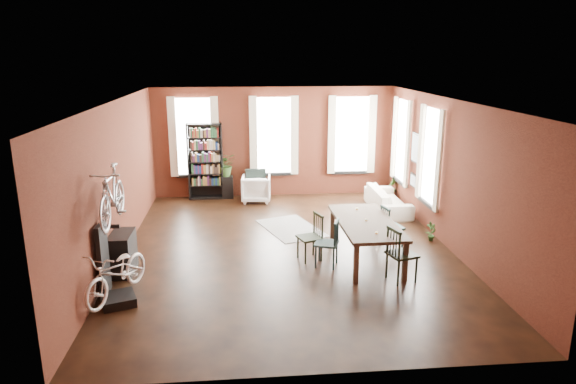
{
  "coord_description": "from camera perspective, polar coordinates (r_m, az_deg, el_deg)",
  "views": [
    {
      "loc": [
        -0.95,
        -10.38,
        4.12
      ],
      "look_at": [
        0.06,
        0.6,
        1.13
      ],
      "focal_mm": 32.0,
      "sensor_mm": 36.0,
      "label": 1
    }
  ],
  "objects": [
    {
      "name": "dining_chair_b",
      "position": [
        10.53,
        2.43,
        -5.06
      ],
      "size": [
        0.57,
        0.57,
        0.97
      ],
      "primitive_type": "cube",
      "rotation": [
        0.0,
        0.0,
        -1.24
      ],
      "color": "black",
      "rests_on": "ground"
    },
    {
      "name": "dining_chair_c",
      "position": [
        9.81,
        12.56,
        -6.76
      ],
      "size": [
        0.6,
        0.6,
        1.04
      ],
      "primitive_type": "cube",
      "rotation": [
        0.0,
        0.0,
        1.86
      ],
      "color": "black",
      "rests_on": "ground"
    },
    {
      "name": "room",
      "position": [
        11.24,
        0.96,
        4.98
      ],
      "size": [
        9.0,
        9.04,
        3.22
      ],
      "color": "black",
      "rests_on": "ground"
    },
    {
      "name": "bike_trainer",
      "position": [
        9.35,
        -18.32,
        -11.28
      ],
      "size": [
        0.69,
        0.69,
        0.16
      ],
      "primitive_type": "cube",
      "rotation": [
        0.0,
        0.0,
        0.34
      ],
      "color": "black",
      "rests_on": "ground"
    },
    {
      "name": "dining_table",
      "position": [
        10.69,
        8.57,
        -5.31
      ],
      "size": [
        1.15,
        2.46,
        0.83
      ],
      "primitive_type": "cube",
      "rotation": [
        0.0,
        0.0,
        0.02
      ],
      "color": "#48392B",
      "rests_on": "ground"
    },
    {
      "name": "plant_stand",
      "position": [
        15.17,
        -6.73,
        0.56
      ],
      "size": [
        0.32,
        0.32,
        0.65
      ],
      "primitive_type": "cube",
      "rotation": [
        0.0,
        0.0,
        0.0
      ],
      "color": "black",
      "rests_on": "ground"
    },
    {
      "name": "plant_small",
      "position": [
        12.12,
        15.57,
        -4.9
      ],
      "size": [
        0.37,
        0.5,
        0.16
      ],
      "primitive_type": "imported",
      "rotation": [
        0.0,
        0.0,
        0.34
      ],
      "color": "#2B5923",
      "rests_on": "ground"
    },
    {
      "name": "striped_rug",
      "position": [
        12.51,
        0.34,
        -4.04
      ],
      "size": [
        1.7,
        2.12,
        0.01
      ],
      "primitive_type": "cube",
      "rotation": [
        0.0,
        0.0,
        0.34
      ],
      "color": "black",
      "rests_on": "ground"
    },
    {
      "name": "bike_wall_rack",
      "position": [
        9.57,
        -19.84,
        -7.05
      ],
      "size": [
        0.16,
        0.6,
        1.3
      ],
      "primitive_type": "cube",
      "color": "black",
      "rests_on": "ground"
    },
    {
      "name": "plant_by_sofa",
      "position": [
        15.25,
        11.38,
        -0.19
      ],
      "size": [
        0.54,
        0.78,
        0.32
      ],
      "primitive_type": "imported",
      "rotation": [
        0.0,
        0.0,
        0.21
      ],
      "color": "#356327",
      "rests_on": "ground"
    },
    {
      "name": "cream_sofa",
      "position": [
        14.05,
        11.06,
        -0.45
      ],
      "size": [
        0.61,
        2.08,
        0.81
      ],
      "primitive_type": "imported",
      "rotation": [
        0.0,
        0.0,
        1.57
      ],
      "color": "beige",
      "rests_on": "ground"
    },
    {
      "name": "bicycle_floor",
      "position": [
        8.98,
        -18.67,
        -6.18
      ],
      "size": [
        0.85,
        1.01,
        1.64
      ],
      "primitive_type": "imported",
      "rotation": [
        0.0,
        0.0,
        -0.38
      ],
      "color": "silver",
      "rests_on": "bike_trainer"
    },
    {
      "name": "dining_chair_d",
      "position": [
        11.43,
        11.48,
        -3.81
      ],
      "size": [
        0.51,
        0.51,
        0.93
      ],
      "primitive_type": "cube",
      "rotation": [
        0.0,
        0.0,
        1.8
      ],
      "color": "#173330",
      "rests_on": "ground"
    },
    {
      "name": "plant_on_stand",
      "position": [
        15.07,
        -6.9,
        2.75
      ],
      "size": [
        0.61,
        0.68,
        0.53
      ],
      "primitive_type": "imported",
      "rotation": [
        0.0,
        0.0,
        0.0
      ],
      "color": "#335823",
      "rests_on": "plant_stand"
    },
    {
      "name": "bicycle_hung",
      "position": [
        9.08,
        -19.15,
        1.65
      ],
      "size": [
        0.47,
        1.0,
        1.66
      ],
      "primitive_type": "imported",
      "color": "#A5A8AD",
      "rests_on": "bike_wall_rack"
    },
    {
      "name": "dining_chair_a",
      "position": [
        10.26,
        4.31,
        -5.68
      ],
      "size": [
        0.57,
        0.57,
        0.96
      ],
      "primitive_type": "cube",
      "rotation": [
        0.0,
        0.0,
        -1.92
      ],
      "color": "#1A3639",
      "rests_on": "ground"
    },
    {
      "name": "bookshelf",
      "position": [
        15.02,
        -9.17,
        3.37
      ],
      "size": [
        1.0,
        0.32,
        2.2
      ],
      "primitive_type": "cube",
      "color": "black",
      "rests_on": "ground"
    },
    {
      "name": "white_armchair",
      "position": [
        14.7,
        -3.57,
        0.53
      ],
      "size": [
        0.86,
        0.81,
        0.83
      ],
      "primitive_type": "imported",
      "rotation": [
        0.0,
        0.0,
        3.07
      ],
      "color": "white",
      "rests_on": "ground"
    },
    {
      "name": "console_table",
      "position": [
        10.45,
        -17.89,
        -6.48
      ],
      "size": [
        0.4,
        0.8,
        0.8
      ],
      "primitive_type": "cube",
      "color": "black",
      "rests_on": "ground"
    }
  ]
}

